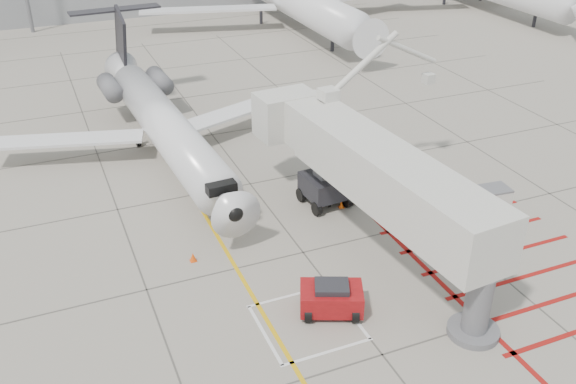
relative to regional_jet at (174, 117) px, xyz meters
name	(u,v)px	position (x,y,z in m)	size (l,w,h in m)	color
ground_plane	(338,298)	(3.59, -15.38, -3.69)	(260.00, 260.00, 0.00)	gray
regional_jet	(174,117)	(0.00, 0.00, 0.00)	(22.36, 28.20, 7.39)	silver
jet_bridge	(390,190)	(7.22, -13.26, 0.11)	(9.00, 19.01, 7.60)	silver
pushback_tug	(331,297)	(2.84, -16.10, -2.90)	(2.74, 1.71, 1.60)	maroon
baggage_cart	(340,193)	(7.65, -7.41, -3.11)	(1.86, 1.17, 1.17)	slate
ground_power_unit	(488,202)	(14.45, -12.02, -2.83)	(2.19, 1.28, 1.74)	silver
cone_nose	(193,257)	(-1.77, -9.94, -3.46)	(0.34, 0.34, 0.47)	#E1490B
cone_side	(341,204)	(7.43, -8.06, -3.48)	(0.31, 0.31, 0.44)	#F8580D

